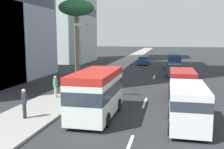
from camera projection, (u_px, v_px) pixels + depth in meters
ground_plane at (156, 73)px, 37.28m from camera, size 198.00×198.00×0.00m
sidewalk_right at (108, 71)px, 38.72m from camera, size 162.00×3.88×0.15m
lane_stripe_near at (128, 148)px, 12.00m from camera, size 3.20×0.16×0.01m
lane_stripe_mid at (145, 103)px, 20.28m from camera, size 3.20×0.16×0.01m
lane_stripe_far at (154, 77)px, 33.44m from camera, size 3.20×0.16×0.01m
minibus_lead at (97, 92)px, 16.52m from camera, size 6.02×2.42×2.96m
van_second at (182, 82)px, 22.14m from camera, size 4.65×2.19×2.29m
car_third at (174, 70)px, 33.75m from camera, size 4.75×1.88×1.63m
van_fourth at (174, 60)px, 41.27m from camera, size 5.00×2.11×2.40m
van_fifth at (188, 104)px, 14.64m from camera, size 4.79×2.12×2.39m
car_sixth at (143, 61)px, 47.85m from camera, size 4.02×1.82×1.59m
pedestrian_near_lamp at (55, 85)px, 21.33m from camera, size 0.35×0.27×1.80m
pedestrian_mid_block at (24, 102)px, 15.84m from camera, size 0.37×0.30×1.83m
palm_tree at (76, 10)px, 26.95m from camera, size 3.70×3.70×8.76m
street_lamp at (77, 52)px, 20.28m from camera, size 0.24×0.97×6.02m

